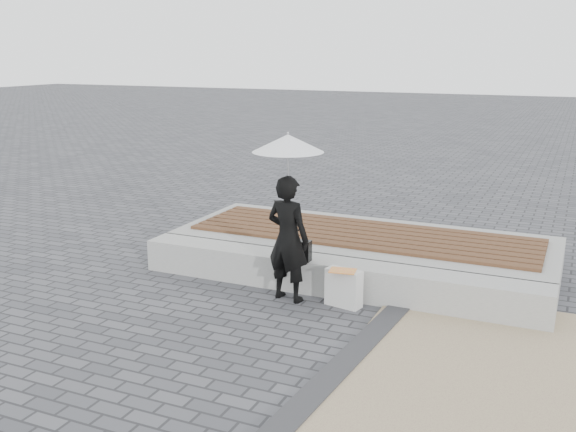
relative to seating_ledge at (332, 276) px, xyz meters
The scene contains 10 objects.
ground 1.61m from the seating_ledge, 90.00° to the right, with size 80.00×80.00×0.00m, color #4C4C51.
edging_band 2.24m from the seating_ledge, 70.35° to the right, with size 0.25×5.20×0.04m, color #313134.
seating_ledge is the anchor object (origin of this frame).
timber_platform 1.20m from the seating_ledge, 90.00° to the left, with size 5.00×2.00×0.40m, color gray.
timber_decking 1.22m from the seating_ledge, 90.00° to the left, with size 4.60×1.40×0.04m, color brown, non-canonical shape.
woman 0.79m from the seating_ledge, 131.90° to the right, with size 0.54×0.35×1.47m, color black.
parasol 1.73m from the seating_ledge, 131.90° to the right, with size 0.80×0.80×1.02m.
handbag 0.54m from the seating_ledge, 157.27° to the right, with size 0.35×0.12×0.25m, color black.
canvas_tote 0.45m from the seating_ledge, 52.56° to the right, with size 0.41×0.17×0.43m, color beige.
magazine 0.55m from the seating_ledge, 56.08° to the right, with size 0.29×0.21×0.01m, color #DD4032.
Camera 1 is at (2.59, -5.45, 2.82)m, focal length 41.31 mm.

